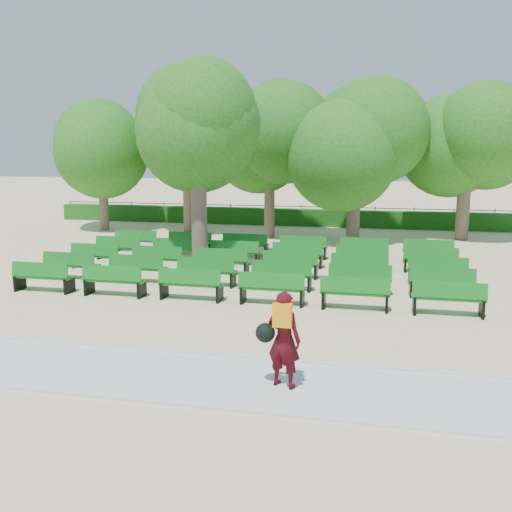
{
  "coord_description": "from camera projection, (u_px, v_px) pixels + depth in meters",
  "views": [
    {
      "loc": [
        5.3,
        -16.63,
        4.11
      ],
      "look_at": [
        1.85,
        -1.0,
        1.1
      ],
      "focal_mm": 40.0,
      "sensor_mm": 36.0,
      "label": 1
    }
  ],
  "objects": [
    {
      "name": "ground",
      "position": [
        205.0,
        282.0,
        17.84
      ],
      "size": [
        120.0,
        120.0,
        0.0
      ],
      "primitive_type": "plane",
      "color": "beige"
    },
    {
      "name": "paving",
      "position": [
        87.0,
        369.0,
        10.73
      ],
      "size": [
        30.0,
        2.2,
        0.06
      ],
      "primitive_type": "cube",
      "color": "silver",
      "rests_on": "ground"
    },
    {
      "name": "curb",
      "position": [
        115.0,
        348.0,
        11.83
      ],
      "size": [
        30.0,
        0.12,
        0.1
      ],
      "primitive_type": "cube",
      "color": "silver",
      "rests_on": "ground"
    },
    {
      "name": "hedge",
      "position": [
        282.0,
        217.0,
        31.19
      ],
      "size": [
        26.0,
        0.7,
        0.9
      ],
      "primitive_type": "cube",
      "color": "#1C5917",
      "rests_on": "ground"
    },
    {
      "name": "fence",
      "position": [
        283.0,
        224.0,
        31.66
      ],
      "size": [
        26.0,
        0.1,
        1.02
      ],
      "primitive_type": null,
      "color": "black",
      "rests_on": "ground"
    },
    {
      "name": "tree_line",
      "position": [
        268.0,
        236.0,
        27.43
      ],
      "size": [
        21.8,
        6.8,
        7.04
      ],
      "primitive_type": null,
      "color": "#2A6C1D",
      "rests_on": "ground"
    },
    {
      "name": "bench_array",
      "position": [
        256.0,
        273.0,
        18.79
      ],
      "size": [
        1.79,
        0.6,
        1.12
      ],
      "rotation": [
        0.0,
        0.0,
        0.03
      ],
      "color": "#136D1B",
      "rests_on": "ground"
    },
    {
      "name": "tree_among",
      "position": [
        198.0,
        138.0,
        19.36
      ],
      "size": [
        4.71,
        4.71,
        6.61
      ],
      "color": "brown",
      "rests_on": "ground"
    },
    {
      "name": "person",
      "position": [
        282.0,
        338.0,
        9.73
      ],
      "size": [
        0.84,
        0.59,
        1.7
      ],
      "rotation": [
        0.0,
        0.0,
        2.81
      ],
      "color": "#3F090F",
      "rests_on": "ground"
    }
  ]
}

